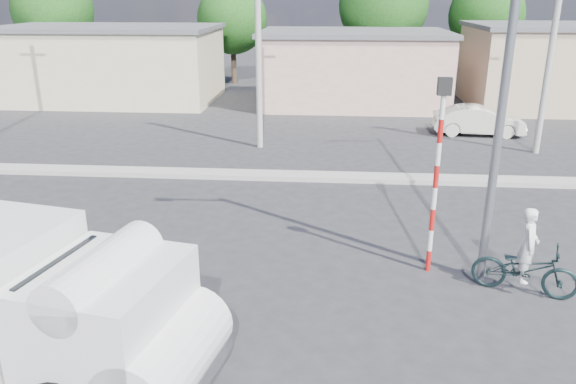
# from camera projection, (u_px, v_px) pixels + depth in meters

# --- Properties ---
(ground_plane) EXTENTS (120.00, 120.00, 0.00)m
(ground_plane) POSITION_uv_depth(u_px,v_px,m) (282.00, 298.00, 11.63)
(ground_plane) COLOR #2A2A2D
(ground_plane) RESTS_ON ground
(median) EXTENTS (40.00, 0.80, 0.16)m
(median) POSITION_uv_depth(u_px,v_px,m) (303.00, 176.00, 19.12)
(median) COLOR #99968E
(median) RESTS_ON ground
(truck) EXTENTS (6.72, 3.56, 2.64)m
(truck) POSITION_uv_depth(u_px,v_px,m) (9.00, 303.00, 8.64)
(truck) COLOR black
(truck) RESTS_ON ground
(bicycle) EXTENTS (2.22, 1.34, 1.10)m
(bicycle) POSITION_uv_depth(u_px,v_px,m) (525.00, 269.00, 11.66)
(bicycle) COLOR black
(bicycle) RESTS_ON ground
(cyclist) EXTENTS (0.55, 0.67, 1.60)m
(cyclist) POSITION_uv_depth(u_px,v_px,m) (526.00, 258.00, 11.58)
(cyclist) COLOR white
(cyclist) RESTS_ON ground
(car_cream) EXTENTS (3.99, 1.61, 1.29)m
(car_cream) POSITION_uv_depth(u_px,v_px,m) (478.00, 121.00, 24.83)
(car_cream) COLOR beige
(car_cream) RESTS_ON ground
(traffic_pole) EXTENTS (0.28, 0.18, 4.36)m
(traffic_pole) POSITION_uv_depth(u_px,v_px,m) (438.00, 161.00, 11.93)
(traffic_pole) COLOR red
(traffic_pole) RESTS_ON ground
(streetlight) EXTENTS (2.34, 0.22, 9.00)m
(streetlight) POSITION_uv_depth(u_px,v_px,m) (501.00, 49.00, 10.78)
(streetlight) COLOR slate
(streetlight) RESTS_ON ground
(building_row) EXTENTS (37.80, 7.30, 4.44)m
(building_row) POSITION_uv_depth(u_px,v_px,m) (337.00, 65.00, 31.50)
(building_row) COLOR beige
(building_row) RESTS_ON ground
(tree_row) EXTENTS (34.13, 7.32, 8.10)m
(tree_row) POSITION_uv_depth(u_px,v_px,m) (287.00, 11.00, 37.07)
(tree_row) COLOR #38281E
(tree_row) RESTS_ON ground
(utility_poles) EXTENTS (35.40, 0.24, 8.00)m
(utility_poles) POSITION_uv_depth(u_px,v_px,m) (395.00, 46.00, 21.29)
(utility_poles) COLOR #99968E
(utility_poles) RESTS_ON ground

